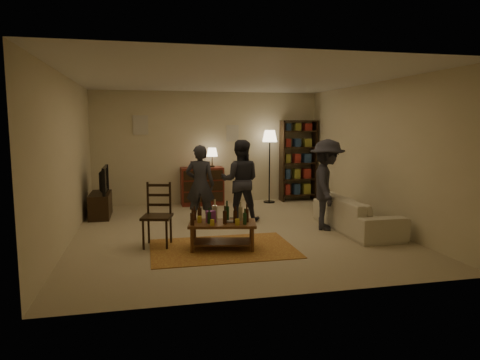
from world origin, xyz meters
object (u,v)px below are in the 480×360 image
object	(u,v)px
coffee_table	(222,225)
bookshelf	(298,160)
dining_chair	(158,212)
sofa	(356,214)
dresser	(202,185)
tv_stand	(100,199)
person_right	(240,181)
person_by_sofa	(327,185)
person_left	(200,185)
floor_lamp	(270,141)

from	to	relation	value
coffee_table	bookshelf	world-z (taller)	bookshelf
dining_chair	sofa	distance (m)	3.56
bookshelf	dresser	bearing A→B (deg)	-178.43
coffee_table	sofa	distance (m)	2.67
tv_stand	person_right	xyz separation A→B (m)	(2.76, -0.97, 0.42)
dining_chair	dresser	world-z (taller)	dresser
bookshelf	person_by_sofa	xyz separation A→B (m)	(-0.55, -2.98, -0.21)
dresser	person_by_sofa	distance (m)	3.49
coffee_table	sofa	size ratio (longest dim) A/B	0.53
dining_chair	coffee_table	bearing A→B (deg)	-9.57
person_left	person_right	world-z (taller)	person_right
dining_chair	person_left	bearing A→B (deg)	71.71
tv_stand	person_left	bearing A→B (deg)	-28.60
sofa	person_right	xyz separation A→B (m)	(-1.89, 1.23, 0.50)
person_left	person_by_sofa	xyz separation A→B (m)	(2.20, -0.94, 0.06)
coffee_table	dining_chair	xyz separation A→B (m)	(-0.95, 0.41, 0.16)
tv_stand	person_by_sofa	world-z (taller)	person_by_sofa
person_right	floor_lamp	bearing A→B (deg)	-106.33
dining_chair	sofa	bearing A→B (deg)	17.27
sofa	person_by_sofa	xyz separation A→B (m)	(-0.50, 0.20, 0.52)
sofa	person_by_sofa	world-z (taller)	person_by_sofa
coffee_table	person_right	distance (m)	2.04
person_left	floor_lamp	bearing A→B (deg)	-122.23
coffee_table	floor_lamp	bearing A→B (deg)	63.26
tv_stand	person_left	world-z (taller)	person_left
coffee_table	person_left	size ratio (longest dim) A/B	0.73
coffee_table	dresser	xyz separation A→B (m)	(0.20, 3.75, 0.09)
tv_stand	sofa	world-z (taller)	tv_stand
dresser	floor_lamp	world-z (taller)	floor_lamp
sofa	person_left	size ratio (longest dim) A/B	1.36
sofa	person_by_sofa	distance (m)	0.75
tv_stand	dining_chair	bearing A→B (deg)	-65.62
dresser	person_left	size ratio (longest dim) A/B	0.89
dresser	bookshelf	distance (m)	2.50
tv_stand	person_by_sofa	bearing A→B (deg)	-25.74
person_left	person_right	distance (m)	0.82
dresser	sofa	world-z (taller)	dresser
dining_chair	person_by_sofa	bearing A→B (deg)	21.61
coffee_table	person_right	world-z (taller)	person_right
tv_stand	sofa	bearing A→B (deg)	-25.34
dresser	bookshelf	size ratio (longest dim) A/B	0.67
coffee_table	person_by_sofa	world-z (taller)	person_by_sofa
coffee_table	sofa	xyz separation A→B (m)	(2.59, 0.63, -0.08)
tv_stand	person_left	xyz separation A→B (m)	(1.95, -1.06, 0.38)
dining_chair	person_left	xyz separation A→B (m)	(0.85, 1.36, 0.23)
floor_lamp	dining_chair	bearing A→B (deg)	-130.68
bookshelf	person_left	world-z (taller)	bookshelf
dresser	bookshelf	xyz separation A→B (m)	(2.44, 0.07, 0.56)
dining_chair	tv_stand	bearing A→B (deg)	128.06
person_left	person_by_sofa	world-z (taller)	person_by_sofa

